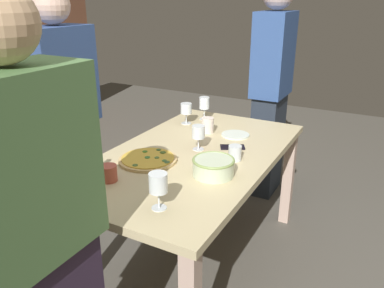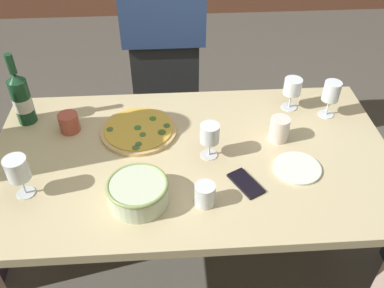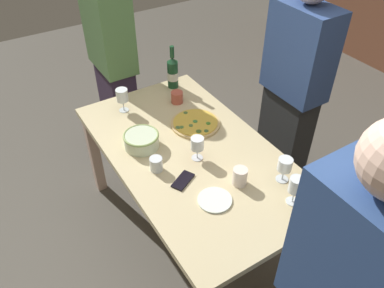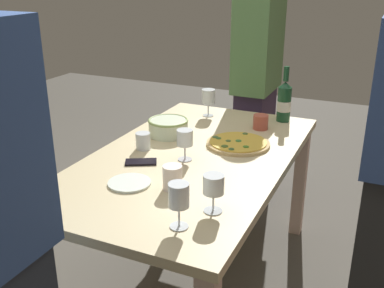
% 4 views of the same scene
% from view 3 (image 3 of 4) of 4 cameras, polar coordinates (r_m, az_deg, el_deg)
% --- Properties ---
extents(ground_plane, '(8.00, 8.00, 0.00)m').
position_cam_3_polar(ground_plane, '(2.86, 0.00, -12.52)').
color(ground_plane, '#555148').
extents(dining_table, '(1.60, 0.90, 0.75)m').
position_cam_3_polar(dining_table, '(2.37, 0.00, -2.77)').
color(dining_table, '#CEBC8C').
rests_on(dining_table, ground).
extents(pizza, '(0.32, 0.32, 0.02)m').
position_cam_3_polar(pizza, '(2.51, 0.51, 3.09)').
color(pizza, tan).
rests_on(pizza, dining_table).
extents(serving_bowl, '(0.22, 0.22, 0.09)m').
position_cam_3_polar(serving_bowl, '(2.34, -7.48, 0.62)').
color(serving_bowl, beige).
rests_on(serving_bowl, dining_table).
extents(wine_bottle, '(0.08, 0.08, 0.32)m').
position_cam_3_polar(wine_bottle, '(2.85, -2.87, 10.53)').
color(wine_bottle, '#184326').
rests_on(wine_bottle, dining_table).
extents(wine_glass_near_pizza, '(0.08, 0.08, 0.15)m').
position_cam_3_polar(wine_glass_near_pizza, '(2.20, 0.79, -0.09)').
color(wine_glass_near_pizza, white).
rests_on(wine_glass_near_pizza, dining_table).
extents(wine_glass_by_bottle, '(0.08, 0.08, 0.15)m').
position_cam_3_polar(wine_glass_by_bottle, '(2.13, 13.53, -3.13)').
color(wine_glass_by_bottle, white).
rests_on(wine_glass_by_bottle, dining_table).
extents(wine_glass_far_left, '(0.08, 0.08, 0.16)m').
position_cam_3_polar(wine_glass_far_left, '(2.63, -10.27, 6.95)').
color(wine_glass_far_left, white).
rests_on(wine_glass_far_left, dining_table).
extents(wine_glass_far_right, '(0.07, 0.07, 0.17)m').
position_cam_3_polar(wine_glass_far_right, '(2.01, 15.06, -6.03)').
color(wine_glass_far_right, white).
rests_on(wine_glass_far_right, dining_table).
extents(cup_amber, '(0.07, 0.07, 0.08)m').
position_cam_3_polar(cup_amber, '(2.17, -5.31, -2.96)').
color(cup_amber, white).
rests_on(cup_amber, dining_table).
extents(cup_ceramic, '(0.08, 0.08, 0.08)m').
position_cam_3_polar(cup_ceramic, '(2.71, -2.23, 6.92)').
color(cup_ceramic, '#BE5340').
rests_on(cup_ceramic, dining_table).
extents(cup_spare, '(0.08, 0.08, 0.10)m').
position_cam_3_polar(cup_spare, '(2.10, 7.08, -4.78)').
color(cup_spare, white).
rests_on(cup_spare, dining_table).
extents(side_plate, '(0.18, 0.18, 0.01)m').
position_cam_3_polar(side_plate, '(2.03, 3.37, -8.24)').
color(side_plate, white).
rests_on(side_plate, dining_table).
extents(cell_phone, '(0.13, 0.16, 0.01)m').
position_cam_3_polar(cell_phone, '(2.13, -1.35, -5.40)').
color(cell_phone, black).
rests_on(cell_phone, dining_table).
extents(person_host, '(0.44, 0.24, 1.66)m').
position_cam_3_polar(person_host, '(2.79, 14.68, 7.76)').
color(person_host, '#262828').
rests_on(person_host, ground).
extents(person_guest_left, '(0.44, 0.24, 1.64)m').
position_cam_3_polar(person_guest_left, '(3.10, -11.57, 11.50)').
color(person_guest_left, '#33263C').
rests_on(person_guest_left, ground).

